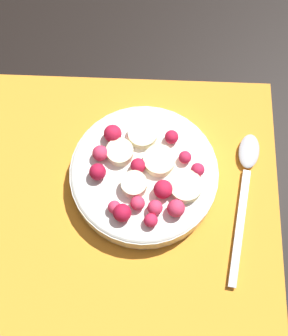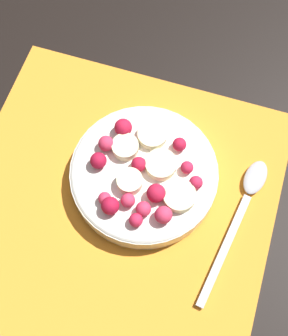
# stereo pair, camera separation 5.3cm
# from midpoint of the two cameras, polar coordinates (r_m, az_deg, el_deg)

# --- Properties ---
(ground_plane) EXTENTS (3.00, 3.00, 0.00)m
(ground_plane) POSITION_cam_midpoint_polar(r_m,az_deg,el_deg) (0.55, -5.24, -7.11)
(ground_plane) COLOR black
(placemat) EXTENTS (0.39, 0.37, 0.01)m
(placemat) POSITION_cam_midpoint_polar(r_m,az_deg,el_deg) (0.55, -5.27, -7.02)
(placemat) COLOR orange
(placemat) RESTS_ON ground_plane
(fruit_bowl) EXTENTS (0.17, 0.17, 0.05)m
(fruit_bowl) POSITION_cam_midpoint_polar(r_m,az_deg,el_deg) (0.54, -2.74, -1.05)
(fruit_bowl) COLOR silver
(fruit_bowl) RESTS_ON placemat
(spoon) EXTENTS (0.19, 0.05, 0.01)m
(spoon) POSITION_cam_midpoint_polar(r_m,az_deg,el_deg) (0.57, 9.74, -1.21)
(spoon) COLOR #B2B2B7
(spoon) RESTS_ON placemat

